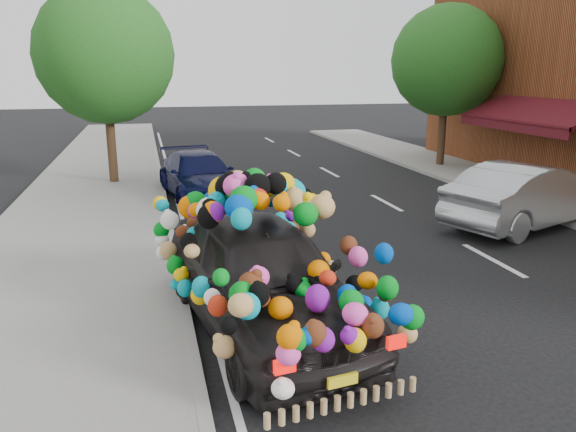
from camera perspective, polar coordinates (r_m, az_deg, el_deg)
name	(u,v)px	position (r m, az deg, el deg)	size (l,w,h in m)	color
ground	(314,276)	(10.04, 2.69, -6.15)	(100.00, 100.00, 0.00)	black
sidewalk	(56,297)	(9.74, -22.52, -7.57)	(4.00, 60.00, 0.12)	gray
kerb	(180,285)	(9.63, -10.91, -6.90)	(0.15, 60.00, 0.13)	gray
lane_markings	(493,260)	(11.56, 20.07, -4.20)	(6.00, 50.00, 0.01)	silver
tree_near_sidewalk	(104,54)	(18.51, -18.15, 15.33)	(4.20, 4.20, 6.13)	#332114
tree_far_b	(447,61)	(21.82, 15.83, 14.93)	(4.00, 4.00, 5.90)	#332114
plush_art_car	(261,252)	(7.67, -2.72, -3.64)	(2.94, 5.14, 2.24)	black
navy_sedan	(199,176)	(16.25, -9.01, 4.07)	(1.79, 4.41, 1.28)	#080A32
silver_hatchback	(528,195)	(14.15, 23.19, 1.96)	(1.58, 4.53, 1.49)	#A4A7AB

